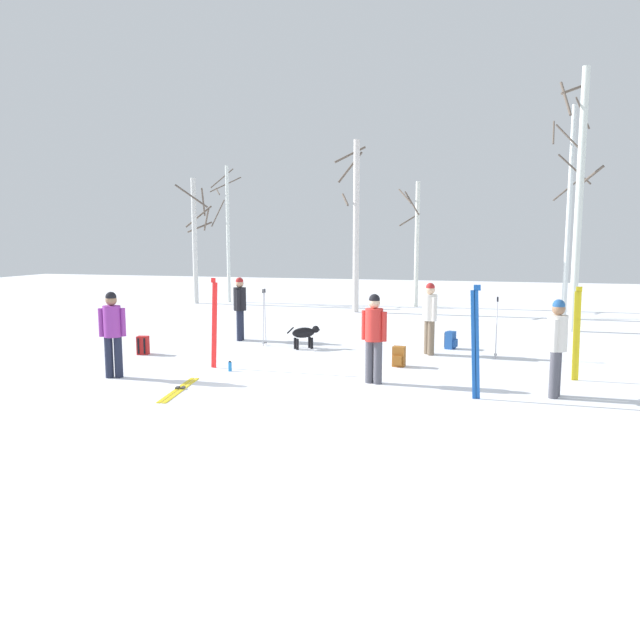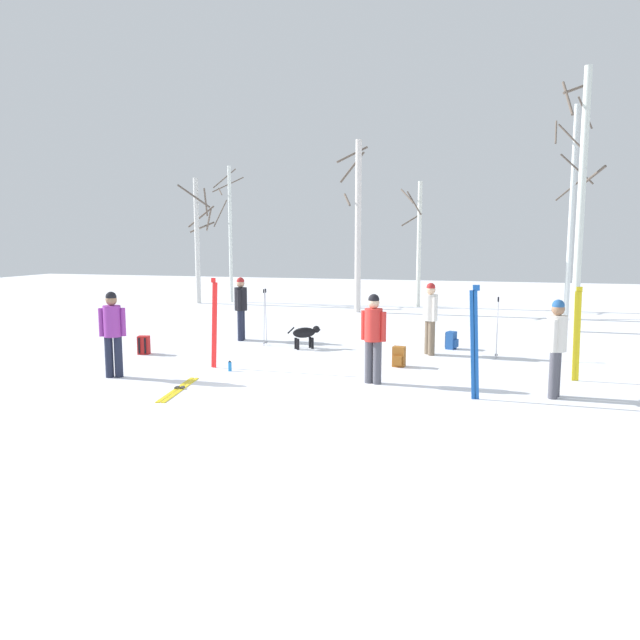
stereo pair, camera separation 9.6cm
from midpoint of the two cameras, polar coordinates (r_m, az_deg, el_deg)
ground_plane at (r=11.56m, az=-2.91°, el=-6.08°), size 60.00×60.00×0.00m
person_0 at (r=11.20m, az=21.19°, el=-1.91°), size 0.34×0.50×1.72m
person_1 at (r=12.62m, az=-19.17°, el=-0.79°), size 0.49×0.34×1.72m
person_2 at (r=11.49m, az=4.87°, el=-1.19°), size 0.50×0.34×1.72m
person_3 at (r=16.51m, az=-7.72°, el=1.46°), size 0.34×0.51×1.72m
person_4 at (r=14.56m, az=10.11°, el=0.58°), size 0.34×0.45×1.72m
dog at (r=15.18m, az=-1.60°, el=-1.28°), size 0.73×0.60×0.57m
ski_pair_planted_0 at (r=10.65m, az=14.17°, el=-2.09°), size 0.22×0.07×1.98m
ski_pair_planted_1 at (r=13.02m, az=-10.13°, el=-0.34°), size 0.22×0.09×1.93m
ski_pair_planted_2 at (r=12.69m, az=22.81°, el=-1.24°), size 0.16×0.05×1.84m
ski_pair_lying_0 at (r=11.44m, az=-13.34°, el=-6.37°), size 0.45×1.84×0.05m
ski_poles_0 at (r=15.65m, az=-5.45°, el=0.43°), size 0.07×0.23×1.47m
ski_poles_1 at (r=14.55m, az=16.12°, el=-0.49°), size 0.07×0.24×1.41m
backpack_0 at (r=15.08m, az=-16.49°, el=-2.31°), size 0.30×0.32×0.44m
backpack_1 at (r=13.19m, az=7.23°, el=-3.45°), size 0.28×0.31×0.44m
backpack_2 at (r=15.53m, az=12.03°, el=-1.89°), size 0.33×0.31×0.44m
water_bottle_0 at (r=12.80m, az=-8.69°, el=-4.34°), size 0.07×0.07×0.22m
birch_tree_0 at (r=26.37m, az=-11.76°, el=7.63°), size 1.52×1.62×5.27m
birch_tree_1 at (r=26.73m, az=-8.82°, el=8.33°), size 1.24×1.54×5.84m
birch_tree_2 at (r=22.74m, az=3.26°, el=9.06°), size 1.08×1.49×6.33m
birch_tree_3 at (r=24.78m, az=8.93°, el=7.29°), size 0.95×1.54×5.00m
birch_tree_4 at (r=19.43m, az=23.06°, el=10.52°), size 1.28×1.30×7.59m
birch_tree_5 at (r=22.27m, az=22.28°, el=9.76°), size 1.27×1.29×7.28m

